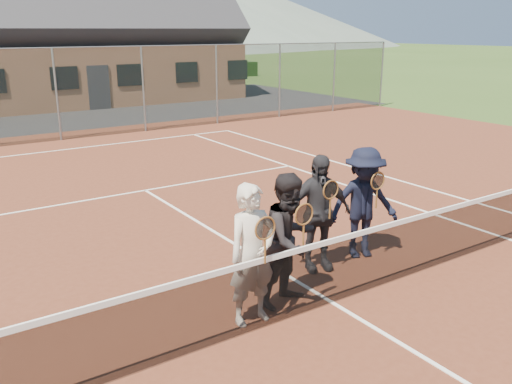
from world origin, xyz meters
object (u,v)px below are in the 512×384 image
(player_a, at_px, (252,255))
(player_b, at_px, (290,240))
(tennis_net, at_px, (334,268))
(player_c, at_px, (318,213))
(clubhouse, at_px, (78,20))
(player_d, at_px, (363,203))

(player_a, xyz_separation_m, player_b, (0.68, 0.14, -0.00))
(tennis_net, bearing_deg, player_c, 61.55)
(clubhouse, height_order, player_d, clubhouse)
(tennis_net, relative_size, player_d, 6.49)
(player_a, distance_m, player_d, 2.69)
(player_a, bearing_deg, player_c, 24.43)
(player_b, xyz_separation_m, player_c, (1.00, 0.63, 0.00))
(clubhouse, bearing_deg, player_b, -100.69)
(player_b, bearing_deg, player_a, -168.78)
(player_a, relative_size, player_b, 1.00)
(player_c, bearing_deg, tennis_net, -118.45)
(player_b, bearing_deg, clubhouse, 79.31)
(player_a, xyz_separation_m, player_c, (1.68, 0.76, -0.00))
(tennis_net, height_order, player_c, player_c)
(player_b, relative_size, player_c, 1.00)
(tennis_net, relative_size, clubhouse, 0.75)
(player_a, height_order, player_c, same)
(player_c, height_order, player_d, same)
(player_c, xyz_separation_m, player_d, (0.91, -0.04, -0.00))
(clubhouse, bearing_deg, player_a, -102.21)
(player_b, distance_m, player_d, 2.00)
(player_c, bearing_deg, player_d, -2.20)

